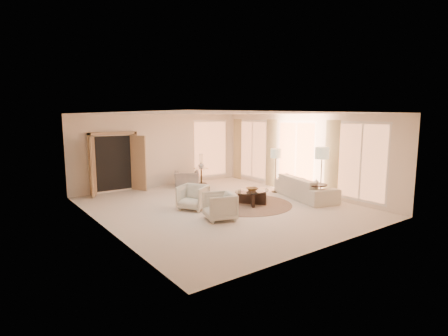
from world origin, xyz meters
TOP-DOWN VIEW (x-y plane):
  - room at (0.00, 0.00)m, footprint 7.04×8.04m
  - windows_right at (3.45, 0.10)m, footprint 0.10×6.40m
  - window_back_corner at (2.30, 3.95)m, footprint 1.70×0.10m
  - curtains_right at (3.40, 1.00)m, footprint 0.06×5.20m
  - french_doors at (-1.90, 3.82)m, footprint 1.95×0.66m
  - area_rug at (0.78, -0.23)m, footprint 2.98×2.98m
  - sofa at (2.90, -0.76)m, footprint 1.62×2.66m
  - armchair_left at (-0.83, 0.26)m, footprint 1.02×1.03m
  - armchair_right at (-0.82, -1.07)m, footprint 0.92×0.95m
  - accent_chair at (0.65, 3.18)m, footprint 1.11×0.99m
  - coffee_table at (0.92, -0.35)m, footprint 1.21×1.21m
  - end_table at (2.56, -1.49)m, footprint 0.67×0.67m
  - side_table at (1.42, 3.34)m, footprint 0.57×0.57m
  - floor_lamp_near at (2.77, 0.51)m, footprint 0.38×0.38m
  - floor_lamp_far at (2.84, -1.45)m, footprint 0.43×0.43m
  - bowl at (0.92, -0.35)m, footprint 0.46×0.46m
  - end_vase at (2.56, -1.49)m, footprint 0.19×0.19m
  - side_vase at (1.42, 3.34)m, footprint 0.26×0.26m

SIDE VIEW (x-z plane):
  - area_rug at x=0.78m, z-range 0.00..0.01m
  - coffee_table at x=0.92m, z-range 0.06..0.49m
  - sofa at x=2.90m, z-range 0.00..0.73m
  - armchair_left at x=-0.83m, z-range 0.00..0.79m
  - armchair_right at x=-0.82m, z-range 0.00..0.79m
  - side_table at x=1.42m, z-range 0.07..0.73m
  - accent_chair at x=0.65m, z-range 0.00..0.81m
  - end_table at x=2.56m, z-range 0.12..0.74m
  - bowl at x=0.92m, z-range 0.44..0.53m
  - end_vase at x=2.56m, z-range 0.62..0.79m
  - side_vase at x=1.42m, z-range 0.66..0.91m
  - french_doors at x=-1.90m, z-range -0.01..2.15m
  - curtains_right at x=3.40m, z-range 0.00..2.60m
  - floor_lamp_near at x=2.77m, z-range 0.55..2.12m
  - windows_right at x=3.45m, z-range 0.15..2.55m
  - window_back_corner at x=2.30m, z-range 0.15..2.55m
  - room at x=0.00m, z-range -0.02..2.81m
  - floor_lamp_far at x=2.84m, z-range 0.62..2.38m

